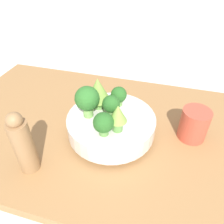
# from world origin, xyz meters

# --- Properties ---
(ground_plane) EXTENTS (6.00, 6.00, 0.00)m
(ground_plane) POSITION_xyz_m (0.00, 0.00, 0.00)
(ground_plane) COLOR silver
(table) EXTENTS (1.13, 0.63, 0.03)m
(table) POSITION_xyz_m (0.00, 0.00, 0.02)
(table) COLOR #9E7042
(table) RESTS_ON ground_plane
(bowl) EXTENTS (0.26, 0.26, 0.07)m
(bowl) POSITION_xyz_m (0.00, -0.03, 0.07)
(bowl) COLOR silver
(bowl) RESTS_ON table
(broccoli_floret_center) EXTENTS (0.05, 0.05, 0.07)m
(broccoli_floret_center) POSITION_xyz_m (0.00, -0.03, 0.14)
(broccoli_floret_center) COLOR #609347
(broccoli_floret_center) RESTS_ON bowl
(broccoli_floret_back) EXTENTS (0.05, 0.05, 0.06)m
(broccoli_floret_back) POSITION_xyz_m (0.01, 0.04, 0.14)
(broccoli_floret_back) COLOR #6BA34C
(broccoli_floret_back) RESTS_ON bowl
(broccoli_floret_front) EXTENTS (0.05, 0.05, 0.07)m
(broccoli_floret_front) POSITION_xyz_m (-0.00, -0.10, 0.14)
(broccoli_floret_front) COLOR #609347
(broccoli_floret_front) RESTS_ON bowl
(romanesco_piece_near) EXTENTS (0.05, 0.05, 0.08)m
(romanesco_piece_near) POSITION_xyz_m (0.03, -0.07, 0.15)
(romanesco_piece_near) COLOR #609347
(romanesco_piece_near) RESTS_ON bowl
(broccoli_floret_left) EXTENTS (0.07, 0.07, 0.10)m
(broccoli_floret_left) POSITION_xyz_m (-0.07, -0.04, 0.16)
(broccoli_floret_left) COLOR #7AB256
(broccoli_floret_left) RESTS_ON bowl
(romanesco_piece_far) EXTENTS (0.07, 0.07, 0.10)m
(romanesco_piece_far) POSITION_xyz_m (-0.05, 0.01, 0.16)
(romanesco_piece_far) COLOR #6BA34C
(romanesco_piece_far) RESTS_ON bowl
(cup) EXTENTS (0.08, 0.08, 0.10)m
(cup) POSITION_xyz_m (0.23, 0.03, 0.08)
(cup) COLOR #C64C38
(cup) RESTS_ON table
(pepper_mill) EXTENTS (0.05, 0.05, 0.18)m
(pepper_mill) POSITION_xyz_m (-0.17, -0.20, 0.12)
(pepper_mill) COLOR #997047
(pepper_mill) RESTS_ON table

